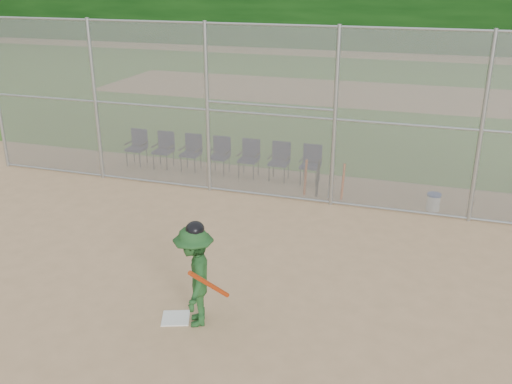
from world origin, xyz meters
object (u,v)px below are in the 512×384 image
(water_cooler, at_px, (433,202))
(chair_0, at_px, (136,148))
(home_plate, at_px, (176,318))
(batter_at_plate, at_px, (195,275))

(water_cooler, xyz_separation_m, chair_0, (-7.92, 0.86, 0.28))
(home_plate, xyz_separation_m, water_cooler, (3.63, 5.70, 0.19))
(home_plate, relative_size, batter_at_plate, 0.25)
(chair_0, bearing_deg, batter_at_plate, -54.69)
(home_plate, distance_m, water_cooler, 6.76)
(water_cooler, bearing_deg, chair_0, 173.79)
(batter_at_plate, distance_m, chair_0, 8.03)
(batter_at_plate, bearing_deg, water_cooler, 59.96)
(batter_at_plate, xyz_separation_m, chair_0, (-4.64, 6.55, -0.33))
(chair_0, bearing_deg, home_plate, -56.83)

